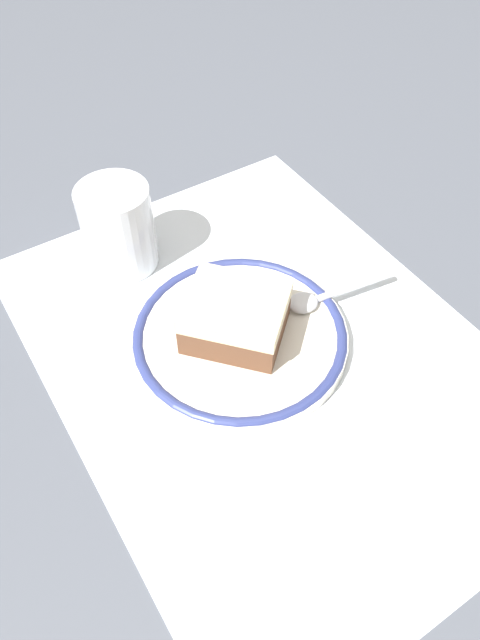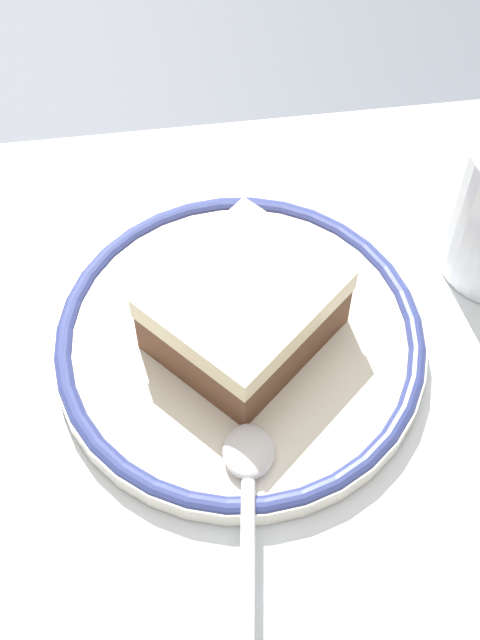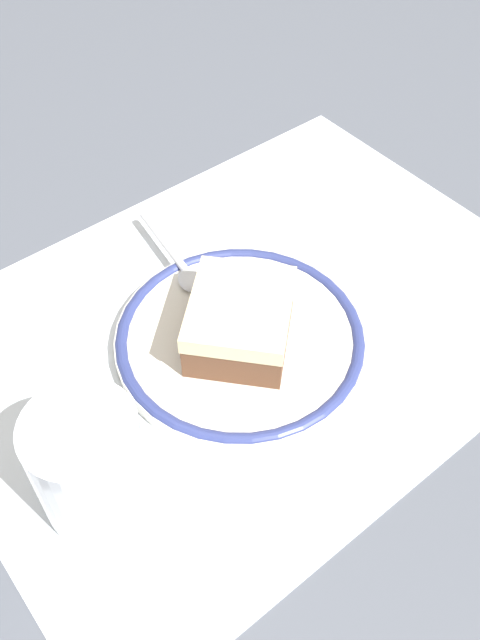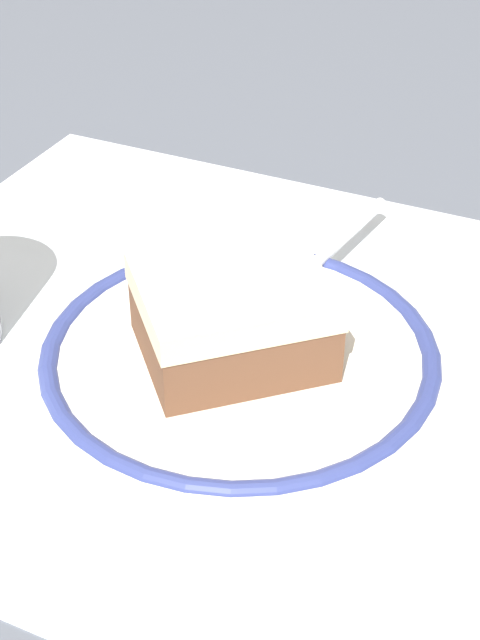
# 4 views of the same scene
# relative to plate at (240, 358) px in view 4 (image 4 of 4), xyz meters

# --- Properties ---
(ground_plane) EXTENTS (2.40, 2.40, 0.00)m
(ground_plane) POSITION_rel_plate_xyz_m (-0.02, -0.01, -0.01)
(ground_plane) COLOR #4C515B
(placemat) EXTENTS (0.54, 0.40, 0.00)m
(placemat) POSITION_rel_plate_xyz_m (-0.02, -0.01, -0.01)
(placemat) COLOR silver
(placemat) RESTS_ON ground_plane
(plate) EXTENTS (0.21, 0.21, 0.02)m
(plate) POSITION_rel_plate_xyz_m (0.00, 0.00, 0.00)
(plate) COLOR silver
(plate) RESTS_ON placemat
(cake_slice) EXTENTS (0.12, 0.12, 0.05)m
(cake_slice) POSITION_rel_plate_xyz_m (0.00, 0.00, 0.03)
(cake_slice) COLOR brown
(cake_slice) RESTS_ON plate
(spoon) EXTENTS (0.03, 0.12, 0.01)m
(spoon) POSITION_rel_plate_xyz_m (-0.01, -0.09, 0.01)
(spoon) COLOR silver
(spoon) RESTS_ON plate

